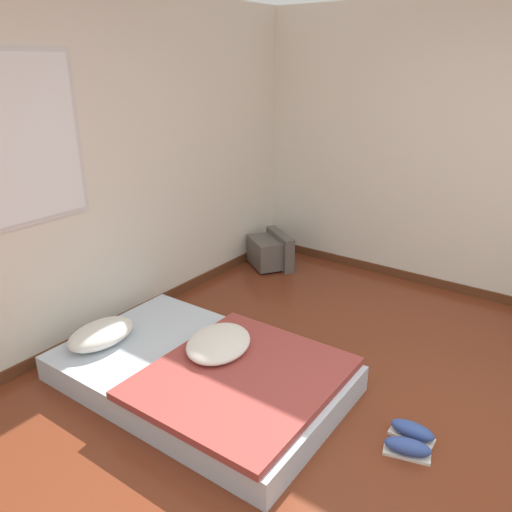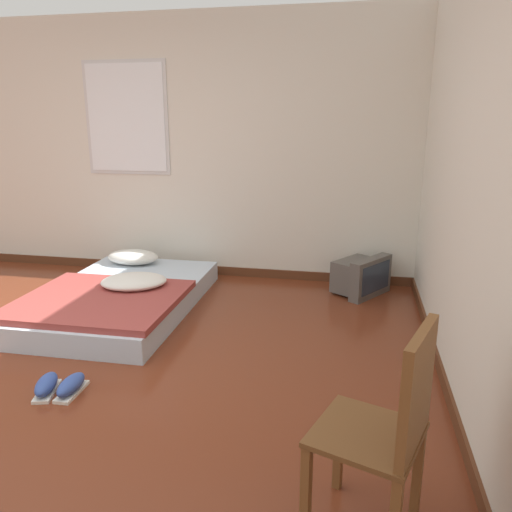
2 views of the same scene
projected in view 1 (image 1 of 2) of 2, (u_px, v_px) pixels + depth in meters
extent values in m
plane|color=maroon|center=(431.00, 488.00, 2.61)|extent=(20.00, 20.00, 0.00)
cube|color=silver|center=(78.00, 176.00, 3.62)|extent=(7.44, 0.06, 2.60)
cube|color=#562D19|center=(101.00, 329.00, 4.06)|extent=(7.44, 0.02, 0.09)
cube|color=silver|center=(20.00, 141.00, 3.18)|extent=(0.89, 0.01, 1.13)
cube|color=white|center=(20.00, 141.00, 3.18)|extent=(0.82, 0.01, 1.06)
cube|color=silver|center=(200.00, 373.00, 3.41)|extent=(1.24, 1.94, 0.18)
ellipsoid|color=silver|center=(101.00, 334.00, 3.58)|extent=(0.52, 0.35, 0.14)
cube|color=#993D38|center=(242.00, 377.00, 3.17)|extent=(1.25, 1.13, 0.05)
ellipsoid|color=silver|center=(219.00, 343.00, 3.43)|extent=(0.65, 0.57, 0.11)
cube|color=#56514C|center=(264.00, 252.00, 5.34)|extent=(0.45, 0.51, 0.29)
cube|color=#56514C|center=(280.00, 249.00, 5.39)|extent=(0.39, 0.51, 0.37)
cube|color=#283342|center=(285.00, 248.00, 5.40)|extent=(0.25, 0.37, 0.26)
cube|color=silver|center=(407.00, 453.00, 2.82)|extent=(0.17, 0.28, 0.02)
ellipsoid|color=#334C99|center=(408.00, 447.00, 2.81)|extent=(0.18, 0.28, 0.09)
cube|color=silver|center=(411.00, 437.00, 2.95)|extent=(0.11, 0.26, 0.02)
ellipsoid|color=#334C99|center=(412.00, 430.00, 2.93)|extent=(0.12, 0.26, 0.09)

